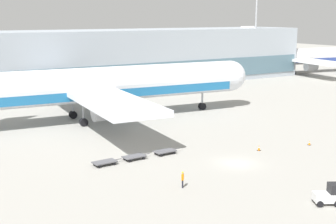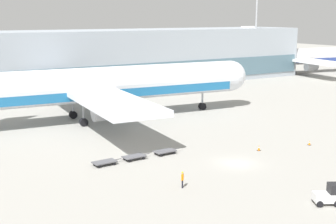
% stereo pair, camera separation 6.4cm
% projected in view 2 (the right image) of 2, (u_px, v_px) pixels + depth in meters
% --- Properties ---
extents(ground_plane, '(400.00, 400.00, 0.00)m').
position_uv_depth(ground_plane, '(237.00, 163.00, 55.99)').
color(ground_plane, '#9E9B93').
extents(terminal_building, '(90.00, 18.20, 14.00)m').
position_uv_depth(terminal_building, '(149.00, 56.00, 122.33)').
color(terminal_building, '#9EA8B2').
rests_on(terminal_building, ground_plane).
extents(light_mast, '(2.80, 0.50, 25.68)m').
position_uv_depth(light_mast, '(256.00, 26.00, 130.14)').
color(light_mast, '#9EA0A5').
rests_on(light_mast, ground_plane).
extents(airplane_main, '(58.05, 48.54, 17.00)m').
position_uv_depth(airplane_main, '(97.00, 86.00, 78.09)').
color(airplane_main, silver).
rests_on(airplane_main, ground_plane).
extents(airplane_distant, '(49.39, 41.58, 14.53)m').
position_uv_depth(airplane_distant, '(297.00, 57.00, 143.12)').
color(airplane_distant, white).
rests_on(airplane_distant, ground_plane).
extents(baggage_tug_foreground, '(2.82, 2.53, 2.00)m').
position_uv_depth(baggage_tug_foreground, '(328.00, 195.00, 43.64)').
color(baggage_tug_foreground, silver).
rests_on(baggage_tug_foreground, ground_plane).
extents(baggage_dolly_lead, '(3.73, 1.63, 0.48)m').
position_uv_depth(baggage_dolly_lead, '(105.00, 162.00, 55.21)').
color(baggage_dolly_lead, '#56565B').
rests_on(baggage_dolly_lead, ground_plane).
extents(baggage_dolly_second, '(3.73, 1.63, 0.48)m').
position_uv_depth(baggage_dolly_second, '(134.00, 157.00, 57.38)').
color(baggage_dolly_second, '#56565B').
rests_on(baggage_dolly_second, ground_plane).
extents(baggage_dolly_third, '(3.73, 1.63, 0.48)m').
position_uv_depth(baggage_dolly_third, '(165.00, 151.00, 59.62)').
color(baggage_dolly_third, '#56565B').
rests_on(baggage_dolly_third, ground_plane).
extents(ground_crew_near, '(0.41, 0.45, 1.74)m').
position_uv_depth(ground_crew_near, '(182.00, 178.00, 47.82)').
color(ground_crew_near, black).
rests_on(ground_crew_near, ground_plane).
extents(traffic_cone_near, '(0.40, 0.40, 0.76)m').
position_uv_depth(traffic_cone_near, '(259.00, 148.00, 61.24)').
color(traffic_cone_near, black).
rests_on(traffic_cone_near, ground_plane).
extents(traffic_cone_far, '(0.40, 0.40, 0.65)m').
position_uv_depth(traffic_cone_far, '(309.00, 143.00, 63.87)').
color(traffic_cone_far, black).
rests_on(traffic_cone_far, ground_plane).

